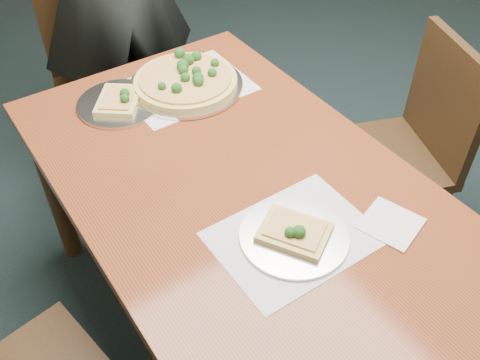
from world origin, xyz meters
TOP-DOWN VIEW (x-y plane):
  - ground at (0.00, 0.00)m, footprint 8.00×8.00m
  - dining_table at (-0.38, -0.05)m, footprint 0.90×1.50m
  - chair_far at (-0.35, 1.08)m, footprint 0.51×0.51m
  - chair_right at (0.40, -0.03)m, footprint 0.54×0.54m
  - placemat_main at (-0.27, 0.45)m, footprint 0.42×0.32m
  - placemat_near at (-0.38, -0.30)m, footprint 0.40×0.30m
  - pizza_pan at (-0.26, 0.45)m, footprint 0.40×0.40m
  - slice_plate_near at (-0.38, -0.30)m, footprint 0.28×0.28m
  - slice_plate_far at (-0.50, 0.48)m, footprint 0.28×0.28m
  - napkin at (-0.15, -0.41)m, footprint 0.18×0.18m

SIDE VIEW (x-z plane):
  - ground at x=0.00m, z-range 0.00..0.00m
  - chair_far at x=-0.35m, z-range 0.06..0.97m
  - chair_right at x=0.40m, z-range 0.06..0.97m
  - dining_table at x=-0.38m, z-range 0.28..1.03m
  - placemat_main at x=-0.27m, z-range 0.75..0.75m
  - placemat_near at x=-0.38m, z-range 0.75..0.75m
  - napkin at x=-0.15m, z-range 0.75..0.76m
  - slice_plate_far at x=-0.50m, z-range 0.73..0.79m
  - slice_plate_near at x=-0.38m, z-range 0.73..0.79m
  - pizza_pan at x=-0.26m, z-range 0.74..0.81m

